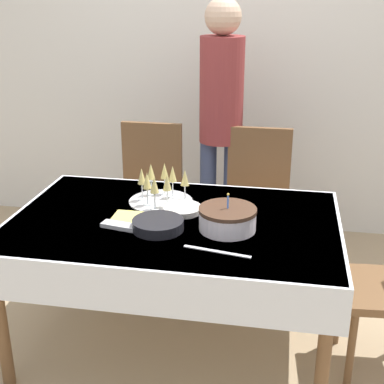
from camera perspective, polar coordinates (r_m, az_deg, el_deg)
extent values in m
plane|color=tan|center=(2.96, -1.75, -15.85)|extent=(12.00, 12.00, 0.00)
cube|color=silver|center=(4.01, 3.07, 14.87)|extent=(8.00, 0.05, 2.70)
cube|color=white|center=(2.60, -1.93, -3.21)|extent=(1.56, 1.00, 0.03)
cube|color=white|center=(2.64, -1.90, -4.99)|extent=(1.59, 1.03, 0.21)
cylinder|color=brown|center=(2.66, -19.73, -12.90)|extent=(0.06, 0.06, 0.70)
cylinder|color=brown|center=(2.37, 13.85, -16.87)|extent=(0.06, 0.06, 0.70)
cylinder|color=brown|center=(3.34, -12.43, -4.85)|extent=(0.06, 0.06, 0.70)
cylinder|color=brown|center=(3.11, 13.11, -6.93)|extent=(0.06, 0.06, 0.70)
cube|color=brown|center=(3.45, -4.95, -1.79)|extent=(0.42, 0.42, 0.04)
cube|color=brown|center=(3.53, -4.27, 3.44)|extent=(0.40, 0.04, 0.50)
cylinder|color=brown|center=(3.35, -2.64, -6.84)|extent=(0.04, 0.04, 0.42)
cylinder|color=brown|center=(3.45, -8.52, -6.26)|extent=(0.04, 0.04, 0.42)
cylinder|color=brown|center=(3.67, -1.37, -4.26)|extent=(0.04, 0.04, 0.42)
cylinder|color=brown|center=(3.75, -6.77, -3.80)|extent=(0.04, 0.04, 0.42)
cube|color=brown|center=(3.35, 6.75, -2.62)|extent=(0.42, 0.42, 0.04)
cube|color=brown|center=(3.43, 7.16, 2.78)|extent=(0.40, 0.04, 0.50)
cylinder|color=brown|center=(3.28, 9.53, -7.78)|extent=(0.04, 0.04, 0.42)
cylinder|color=brown|center=(3.30, 3.23, -7.34)|extent=(0.04, 0.04, 0.42)
cylinder|color=brown|center=(3.60, 9.65, -5.05)|extent=(0.04, 0.04, 0.42)
cylinder|color=brown|center=(3.62, 3.94, -4.67)|extent=(0.04, 0.04, 0.42)
cylinder|color=brown|center=(2.66, 16.57, -16.06)|extent=(0.04, 0.04, 0.42)
cylinder|color=brown|center=(2.95, 15.37, -11.88)|extent=(0.04, 0.04, 0.42)
cylinder|color=white|center=(2.47, 3.80, -3.07)|extent=(0.26, 0.26, 0.09)
cylinder|color=#4C3323|center=(2.45, 3.83, -1.93)|extent=(0.27, 0.27, 0.02)
cylinder|color=#3F72D8|center=(2.43, 3.85, -1.08)|extent=(0.01, 0.01, 0.06)
sphere|color=#F9CC4C|center=(2.42, 3.87, -0.25)|extent=(0.01, 0.01, 0.01)
cylinder|color=silver|center=(2.80, -3.35, -0.97)|extent=(0.33, 0.33, 0.01)
cylinder|color=silver|center=(2.79, -0.75, -0.93)|extent=(0.05, 0.05, 0.00)
cylinder|color=silver|center=(2.77, -0.76, -0.08)|extent=(0.01, 0.01, 0.08)
cone|color=#E0CC72|center=(2.74, -0.77, 1.58)|extent=(0.04, 0.04, 0.08)
cylinder|color=silver|center=(2.85, -2.05, -0.49)|extent=(0.05, 0.05, 0.00)
cylinder|color=silver|center=(2.83, -2.06, 0.35)|extent=(0.01, 0.01, 0.08)
cone|color=#E0CC72|center=(2.80, -2.08, 1.98)|extent=(0.04, 0.04, 0.08)
cylinder|color=silver|center=(2.89, -2.90, -0.14)|extent=(0.05, 0.05, 0.00)
cylinder|color=silver|center=(2.88, -2.92, 0.69)|extent=(0.01, 0.01, 0.08)
cone|color=#E0CC72|center=(2.85, -2.95, 2.29)|extent=(0.04, 0.04, 0.08)
cylinder|color=silver|center=(2.89, -4.33, -0.21)|extent=(0.05, 0.05, 0.00)
cylinder|color=silver|center=(2.87, -4.36, 0.62)|extent=(0.01, 0.01, 0.08)
cone|color=#E0CC72|center=(2.84, -4.40, 2.22)|extent=(0.04, 0.04, 0.08)
cylinder|color=silver|center=(2.82, -5.30, -0.77)|extent=(0.05, 0.05, 0.00)
cylinder|color=silver|center=(2.81, -5.33, 0.07)|extent=(0.01, 0.01, 0.08)
cone|color=#E0CC72|center=(2.78, -5.39, 1.71)|extent=(0.04, 0.04, 0.08)
cylinder|color=silver|center=(2.76, -4.74, -1.29)|extent=(0.05, 0.05, 0.00)
cylinder|color=silver|center=(2.74, -4.77, -0.43)|extent=(0.01, 0.01, 0.08)
cone|color=#E0CC72|center=(2.71, -4.82, 1.25)|extent=(0.04, 0.04, 0.08)
cylinder|color=silver|center=(2.70, -3.96, -1.78)|extent=(0.05, 0.05, 0.00)
cylinder|color=silver|center=(2.68, -3.99, -0.90)|extent=(0.01, 0.01, 0.08)
cone|color=#E0CC72|center=(2.65, -4.03, 0.81)|extent=(0.04, 0.04, 0.08)
cylinder|color=silver|center=(2.73, -2.63, -1.48)|extent=(0.05, 0.05, 0.00)
cylinder|color=silver|center=(2.71, -2.65, -0.62)|extent=(0.01, 0.01, 0.08)
cone|color=#E0CC72|center=(2.68, -2.68, 1.07)|extent=(0.04, 0.04, 0.08)
cylinder|color=black|center=(2.49, -3.64, -3.94)|extent=(0.24, 0.24, 0.01)
cylinder|color=black|center=(2.48, -3.65, -3.80)|extent=(0.24, 0.24, 0.01)
cylinder|color=black|center=(2.48, -3.65, -3.65)|extent=(0.24, 0.24, 0.01)
cylinder|color=black|center=(2.48, -3.65, -3.50)|extent=(0.24, 0.24, 0.01)
cylinder|color=black|center=(2.47, -3.66, -3.36)|extent=(0.24, 0.24, 0.01)
cylinder|color=black|center=(2.47, -3.66, -3.21)|extent=(0.24, 0.24, 0.01)
cylinder|color=black|center=(2.47, -3.66, -3.06)|extent=(0.24, 0.24, 0.01)
cylinder|color=silver|center=(2.67, -1.04, -2.04)|extent=(0.20, 0.20, 0.01)
cylinder|color=silver|center=(2.67, -1.04, -1.90)|extent=(0.20, 0.20, 0.01)
cylinder|color=silver|center=(2.67, -1.04, -1.77)|extent=(0.20, 0.20, 0.01)
cylinder|color=silver|center=(2.67, -1.04, -1.63)|extent=(0.20, 0.20, 0.01)
cube|color=silver|center=(2.28, 2.68, -6.36)|extent=(0.30, 0.07, 0.00)
cube|color=silver|center=(2.52, -7.77, -3.58)|extent=(0.18, 0.09, 0.02)
cube|color=#E0D166|center=(2.61, -6.83, -2.73)|extent=(0.15, 0.15, 0.01)
cylinder|color=#3F4C72|center=(3.65, 1.71, -0.81)|extent=(0.11, 0.11, 0.84)
cylinder|color=#3F4C72|center=(3.64, 4.20, -0.98)|extent=(0.11, 0.11, 0.84)
cylinder|color=maroon|center=(3.44, 3.18, 10.79)|extent=(0.28, 0.28, 0.66)
sphere|color=#D8B293|center=(3.39, 3.34, 18.21)|extent=(0.23, 0.23, 0.23)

